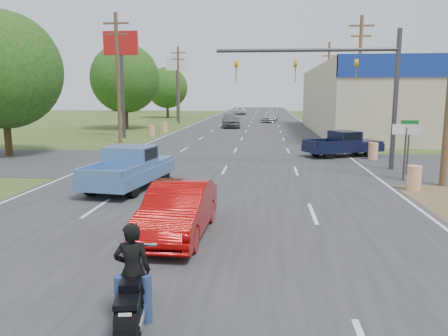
# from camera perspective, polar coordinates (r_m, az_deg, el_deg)

# --- Properties ---
(main_road) EXTENTS (15.00, 180.00, 0.02)m
(main_road) POSITION_cam_1_polar(r_m,az_deg,el_deg) (46.00, 2.88, 4.81)
(main_road) COLOR #2D2D30
(main_road) RESTS_ON ground
(cross_road) EXTENTS (120.00, 10.00, 0.02)m
(cross_road) POSITION_cam_1_polar(r_m,az_deg,el_deg) (24.18, 0.52, 0.54)
(cross_road) COLOR #2D2D30
(cross_road) RESTS_ON ground
(utility_pole_2) EXTENTS (2.00, 0.28, 10.00)m
(utility_pole_2) POSITION_cam_1_polar(r_m,az_deg,el_deg) (37.58, 17.23, 11.45)
(utility_pole_2) COLOR #4C3823
(utility_pole_2) RESTS_ON ground
(utility_pole_3) EXTENTS (2.00, 0.28, 10.00)m
(utility_pole_3) POSITION_cam_1_polar(r_m,az_deg,el_deg) (55.33, 13.42, 10.86)
(utility_pole_3) COLOR #4C3823
(utility_pole_3) RESTS_ON ground
(utility_pole_5) EXTENTS (2.00, 0.28, 10.00)m
(utility_pole_5) POSITION_cam_1_polar(r_m,az_deg,el_deg) (35.75, -13.70, 11.72)
(utility_pole_5) COLOR #4C3823
(utility_pole_5) RESTS_ON ground
(utility_pole_6) EXTENTS (2.00, 0.28, 10.00)m
(utility_pole_6) POSITION_cam_1_polar(r_m,az_deg,el_deg) (58.96, -5.97, 10.97)
(utility_pole_6) COLOR #4C3823
(utility_pole_6) RESTS_ON ground
(tree_0) EXTENTS (7.14, 7.14, 8.84)m
(tree_0) POSITION_cam_1_polar(r_m,az_deg,el_deg) (30.42, -26.97, 11.30)
(tree_0) COLOR #422D19
(tree_0) RESTS_ON ground
(tree_1) EXTENTS (7.56, 7.56, 9.36)m
(tree_1) POSITION_cam_1_polar(r_m,az_deg,el_deg) (50.29, -12.82, 11.33)
(tree_1) COLOR #422D19
(tree_1) RESTS_ON ground
(tree_2) EXTENTS (6.72, 6.72, 8.32)m
(tree_2) POSITION_cam_1_polar(r_m,az_deg,el_deg) (73.62, -7.43, 10.36)
(tree_2) COLOR #422D19
(tree_2) RESTS_ON ground
(tree_5) EXTENTS (7.98, 7.98, 9.88)m
(tree_5) POSITION_cam_1_polar(r_m,az_deg,el_deg) (104.63, 21.27, 10.04)
(tree_5) COLOR #422D19
(tree_5) RESTS_ON ground
(tree_6) EXTENTS (8.82, 8.82, 10.92)m
(tree_6) POSITION_cam_1_polar(r_m,az_deg,el_deg) (105.80, -12.42, 10.79)
(tree_6) COLOR #422D19
(tree_6) RESTS_ON ground
(barrel_0) EXTENTS (0.56, 0.56, 1.00)m
(barrel_0) POSITION_cam_1_polar(r_m,az_deg,el_deg) (19.06, 23.57, -1.21)
(barrel_0) COLOR orange
(barrel_0) RESTS_ON ground
(barrel_1) EXTENTS (0.56, 0.56, 1.00)m
(barrel_1) POSITION_cam_1_polar(r_m,az_deg,el_deg) (27.26, 18.89, 2.09)
(barrel_1) COLOR orange
(barrel_1) RESTS_ON ground
(barrel_2) EXTENTS (0.56, 0.56, 1.00)m
(barrel_2) POSITION_cam_1_polar(r_m,az_deg,el_deg) (41.30, -9.41, 4.84)
(barrel_2) COLOR orange
(barrel_2) RESTS_ON ground
(barrel_3) EXTENTS (0.56, 0.56, 1.00)m
(barrel_3) POSITION_cam_1_polar(r_m,az_deg,el_deg) (45.10, -7.74, 5.26)
(barrel_3) COLOR orange
(barrel_3) RESTS_ON ground
(pole_sign_left_near) EXTENTS (3.00, 0.35, 9.20)m
(pole_sign_left_near) POSITION_cam_1_polar(r_m,az_deg,el_deg) (39.97, -13.28, 14.14)
(pole_sign_left_near) COLOR #3F3F44
(pole_sign_left_near) RESTS_ON ground
(pole_sign_left_far) EXTENTS (3.00, 0.35, 9.20)m
(pole_sign_left_far) POSITION_cam_1_polar(r_m,az_deg,el_deg) (63.15, -6.18, 12.55)
(pole_sign_left_far) COLOR #3F3F44
(pole_sign_left_far) RESTS_ON ground
(lane_sign) EXTENTS (1.20, 0.08, 2.52)m
(lane_sign) POSITION_cam_1_polar(r_m,az_deg,el_deg) (20.82, 22.66, 3.59)
(lane_sign) COLOR #3F3F44
(lane_sign) RESTS_ON ground
(street_name_sign) EXTENTS (0.80, 0.08, 2.61)m
(street_name_sign) POSITION_cam_1_polar(r_m,az_deg,el_deg) (22.45, 22.96, 3.20)
(street_name_sign) COLOR #3F3F44
(street_name_sign) RESTS_ON ground
(signal_mast) EXTENTS (9.12, 0.40, 7.00)m
(signal_mast) POSITION_cam_1_polar(r_m,az_deg,el_deg) (23.13, 15.16, 11.72)
(signal_mast) COLOR #3F3F44
(signal_mast) RESTS_ON ground
(red_convertible) EXTENTS (1.64, 4.38, 1.43)m
(red_convertible) POSITION_cam_1_polar(r_m,az_deg,el_deg) (11.86, -6.02, -5.55)
(red_convertible) COLOR #990707
(red_convertible) RESTS_ON ground
(motorcycle) EXTENTS (0.80, 2.25, 1.14)m
(motorcycle) POSITION_cam_1_polar(r_m,az_deg,el_deg) (7.64, -11.82, -16.14)
(motorcycle) COLOR black
(motorcycle) RESTS_ON ground
(rider) EXTENTS (0.66, 0.49, 1.66)m
(rider) POSITION_cam_1_polar(r_m,az_deg,el_deg) (7.56, -11.84, -13.74)
(rider) COLOR black
(rider) RESTS_ON ground
(blue_pickup) EXTENTS (2.73, 5.44, 1.73)m
(blue_pickup) POSITION_cam_1_polar(r_m,az_deg,el_deg) (18.31, -12.05, 0.15)
(blue_pickup) COLOR black
(blue_pickup) RESTS_ON ground
(navy_pickup) EXTENTS (5.12, 3.64, 1.59)m
(navy_pickup) POSITION_cam_1_polar(r_m,az_deg,el_deg) (28.12, 15.48, 3.09)
(navy_pickup) COLOR black
(navy_pickup) RESTS_ON ground
(distant_car_grey) EXTENTS (2.56, 5.18, 1.70)m
(distant_car_grey) POSITION_cam_1_polar(r_m,az_deg,el_deg) (51.26, 0.89, 6.24)
(distant_car_grey) COLOR slate
(distant_car_grey) RESTS_ON ground
(distant_car_silver) EXTENTS (2.61, 5.21, 1.45)m
(distant_car_silver) POSITION_cam_1_polar(r_m,az_deg,el_deg) (61.90, 5.98, 6.65)
(distant_car_silver) COLOR #AEADB2
(distant_car_silver) RESTS_ON ground
(distant_car_white) EXTENTS (2.80, 5.19, 1.38)m
(distant_car_white) POSITION_cam_1_polar(r_m,az_deg,el_deg) (86.12, 2.09, 7.47)
(distant_car_white) COLOR silver
(distant_car_white) RESTS_ON ground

